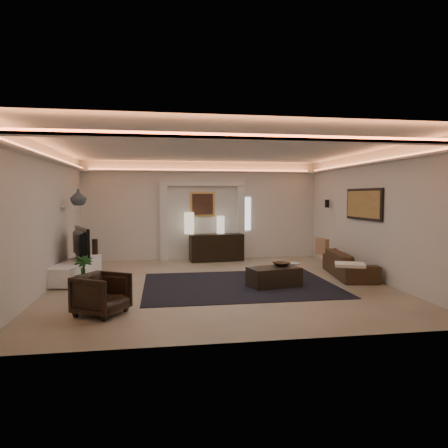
{
  "coord_description": "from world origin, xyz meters",
  "views": [
    {
      "loc": [
        -1.23,
        -8.48,
        1.89
      ],
      "look_at": [
        0.2,
        0.6,
        1.25
      ],
      "focal_mm": 32.2,
      "sensor_mm": 36.0,
      "label": 1
    }
  ],
  "objects": [
    {
      "name": "wall_back",
      "position": [
        0.0,
        3.5,
        1.45
      ],
      "size": [
        7.0,
        0.0,
        7.0
      ],
      "primitive_type": "plane",
      "rotation": [
        1.57,
        0.0,
        0.0
      ],
      "color": "silver",
      "rests_on": "ground"
    },
    {
      "name": "figurine",
      "position": [
        -2.89,
        1.98,
        0.64
      ],
      "size": [
        0.18,
        0.18,
        0.39
      ],
      "primitive_type": "cylinder",
      "rotation": [
        0.0,
        0.0,
        0.31
      ],
      "color": "black",
      "rests_on": "media_ledge"
    },
    {
      "name": "throw_pillow",
      "position": [
        3.0,
        1.57,
        0.55
      ],
      "size": [
        0.22,
        0.46,
        0.44
      ],
      "primitive_type": "cube",
      "rotation": [
        0.0,
        0.0,
        0.21
      ],
      "color": "#9F7453",
      "rests_on": "sofa"
    },
    {
      "name": "media_ledge",
      "position": [
        -3.15,
        0.94,
        0.23
      ],
      "size": [
        0.85,
        2.14,
        0.39
      ],
      "primitive_type": "cube",
      "rotation": [
        0.0,
        0.0,
        -0.16
      ],
      "color": "white",
      "rests_on": "ground"
    },
    {
      "name": "painting_canvas",
      "position": [
        0.0,
        3.44,
        1.65
      ],
      "size": [
        0.62,
        0.02,
        0.62
      ],
      "primitive_type": "cube",
      "color": "#4C2D1E",
      "rests_on": "wall_back"
    },
    {
      "name": "bowl",
      "position": [
        1.29,
        -0.33,
        0.45
      ],
      "size": [
        0.44,
        0.44,
        0.08
      ],
      "primitive_type": "imported",
      "rotation": [
        0.0,
        0.0,
        0.33
      ],
      "color": "#402C1B",
      "rests_on": "coffee_table"
    },
    {
      "name": "daylight_slit",
      "position": [
        1.35,
        3.48,
        1.35
      ],
      "size": [
        0.25,
        0.03,
        1.0
      ],
      "primitive_type": "cube",
      "color": "white",
      "rests_on": "wall_back"
    },
    {
      "name": "ceiling",
      "position": [
        0.0,
        0.0,
        2.9
      ],
      "size": [
        7.0,
        7.0,
        0.0
      ],
      "primitive_type": "plane",
      "rotation": [
        3.14,
        0.0,
        0.0
      ],
      "color": "white",
      "rests_on": "ground"
    },
    {
      "name": "floor",
      "position": [
        0.0,
        0.0,
        0.0
      ],
      "size": [
        7.0,
        7.0,
        0.0
      ],
      "primitive_type": "plane",
      "color": "tan",
      "rests_on": "ground"
    },
    {
      "name": "wall_niche",
      "position": [
        -3.44,
        1.4,
        1.65
      ],
      "size": [
        0.1,
        0.55,
        0.04
      ],
      "primitive_type": "cube",
      "color": "silver",
      "rests_on": "wall_left"
    },
    {
      "name": "pilaster_left",
      "position": [
        -1.15,
        3.4,
        1.1
      ],
      "size": [
        0.22,
        0.2,
        2.2
      ],
      "primitive_type": "cube",
      "color": "silver",
      "rests_on": "ground"
    },
    {
      "name": "wall_left",
      "position": [
        -3.5,
        0.0,
        1.45
      ],
      "size": [
        0.0,
        7.0,
        7.0
      ],
      "primitive_type": "plane",
      "rotation": [
        1.57,
        0.0,
        1.57
      ],
      "color": "silver",
      "rests_on": "ground"
    },
    {
      "name": "wall_right",
      "position": [
        3.5,
        0.0,
        1.45
      ],
      "size": [
        0.0,
        7.0,
        7.0
      ],
      "primitive_type": "plane",
      "rotation": [
        1.57,
        0.0,
        -1.57
      ],
      "color": "silver",
      "rests_on": "ground"
    },
    {
      "name": "art_panel_gold",
      "position": [
        3.44,
        0.3,
        1.7
      ],
      "size": [
        0.02,
        1.5,
        0.62
      ],
      "primitive_type": "cube",
      "color": "tan",
      "rests_on": "wall_right"
    },
    {
      "name": "lamp_right",
      "position": [
        0.52,
        3.25,
        1.09
      ],
      "size": [
        0.28,
        0.28,
        0.51
      ],
      "primitive_type": "cylinder",
      "rotation": [
        0.0,
        0.0,
        -0.26
      ],
      "color": "beige",
      "rests_on": "console"
    },
    {
      "name": "coffee_table",
      "position": [
        1.1,
        -0.43,
        0.2
      ],
      "size": [
        1.16,
        0.8,
        0.39
      ],
      "primitive_type": "cube",
      "rotation": [
        0.0,
        0.0,
        0.23
      ],
      "color": "black",
      "rests_on": "ground"
    },
    {
      "name": "lamp_left",
      "position": [
        -0.42,
        3.23,
        1.09
      ],
      "size": [
        0.35,
        0.35,
        0.63
      ],
      "primitive_type": "cylinder",
      "rotation": [
        0.0,
        0.0,
        -0.28
      ],
      "color": "beige",
      "rests_on": "console"
    },
    {
      "name": "area_rug",
      "position": [
        0.4,
        -0.2,
        0.01
      ],
      "size": [
        4.0,
        3.0,
        0.01
      ],
      "primitive_type": "cube",
      "color": "black",
      "rests_on": "ground"
    },
    {
      "name": "tv",
      "position": [
        -3.15,
        1.02,
        0.83
      ],
      "size": [
        1.29,
        0.65,
        0.76
      ],
      "primitive_type": "imported",
      "rotation": [
        0.0,
        0.0,
        1.95
      ],
      "color": "black",
      "rests_on": "media_ledge"
    },
    {
      "name": "magazine",
      "position": [
        1.63,
        -0.15,
        0.42
      ],
      "size": [
        0.26,
        0.19,
        0.03
      ],
      "primitive_type": "cube",
      "rotation": [
        0.0,
        0.0,
        0.05
      ],
      "color": "silver",
      "rests_on": "coffee_table"
    },
    {
      "name": "painting_frame",
      "position": [
        0.0,
        3.47,
        1.65
      ],
      "size": [
        0.74,
        0.04,
        0.74
      ],
      "primitive_type": "cube",
      "color": "tan",
      "rests_on": "wall_back"
    },
    {
      "name": "sofa",
      "position": [
        3.15,
        0.32,
        0.29
      ],
      "size": [
        2.09,
        1.08,
        0.58
      ],
      "primitive_type": "imported",
      "rotation": [
        0.0,
        0.0,
        1.41
      ],
      "color": "#582C19",
      "rests_on": "ground"
    },
    {
      "name": "cove_soffit",
      "position": [
        0.0,
        0.0,
        2.62
      ],
      "size": [
        7.0,
        7.0,
        0.04
      ],
      "primitive_type": "cube",
      "color": "silver",
      "rests_on": "ceiling"
    },
    {
      "name": "wall_front",
      "position": [
        0.0,
        -3.5,
        1.45
      ],
      "size": [
        7.0,
        0.0,
        7.0
      ],
      "primitive_type": "plane",
      "rotation": [
        -1.57,
        0.0,
        0.0
      ],
      "color": "silver",
      "rests_on": "ground"
    },
    {
      "name": "throw_blanket",
      "position": [
        2.42,
        -1.18,
        0.55
      ],
      "size": [
        0.69,
        0.64,
        0.06
      ],
      "primitive_type": "cube",
      "rotation": [
        0.0,
        0.0,
        -0.39
      ],
      "color": "beige",
      "rests_on": "sofa"
    },
    {
      "name": "console",
      "position": [
        0.36,
        3.01,
        0.4
      ],
      "size": [
        1.59,
        0.63,
        0.77
      ],
      "primitive_type": "cube",
      "rotation": [
        0.0,
        0.0,
        0.09
      ],
      "color": "black",
      "rests_on": "ground"
    },
    {
      "name": "wall_sconce",
      "position": [
        3.38,
        2.2,
        1.68
      ],
      "size": [
        0.12,
        0.12,
        0.22
      ],
      "primitive_type": "cylinder",
      "color": "black",
      "rests_on": "wall_right"
    },
    {
      "name": "ginger_jar",
      "position": [
        -3.15,
        1.41,
        1.86
      ],
      "size": [
        0.48,
        0.48,
        0.38
      ],
      "primitive_type": "imported",
      "rotation": [
        0.0,
        0.0,
        0.37
      ],
      "color": "#334B55",
      "rests_on": "wall_niche"
    },
    {
      "name": "art_panel_frame",
      "position": [
        3.47,
        0.3,
        1.7
      ],
      "size": [
        0.04,
        1.64,
        0.74
      ],
      "primitive_type": "cube",
      "color": "black",
      "rests_on": "wall_right"
    },
    {
      "name": "pilaster_right",
      "position": [
        1.15,
        3.4,
        1.1
      ],
      "size": [
        0.22,
        0.2,
        2.2
      ],
      "primitive_type": "cube",
      "color": "silver",
      "rests_on": "ground"
    },
    {
      "name": "alcove_header",
      "position": [
        0.0,
        3.4,
        2.25
      ],
      "size": [
        2.52,
        0.2,
        0.12
      ],
      "primitive_type": "cube",
      "color": "silver",
      "rests_on": "wall_back"
    },
    {
      "name": "armchair",
      "position": [
        -2.18,
        -1.95,
        0.33
      ],
      "size": [
        0.98,
        0.97,
        0.66
      ],
      "primitive_type": "imported",
      "rotation": [
        0.0,
        0.0,
        1.04
      ],
      "color": "black",
      "rests_on": "ground"
    },
    {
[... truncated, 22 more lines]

